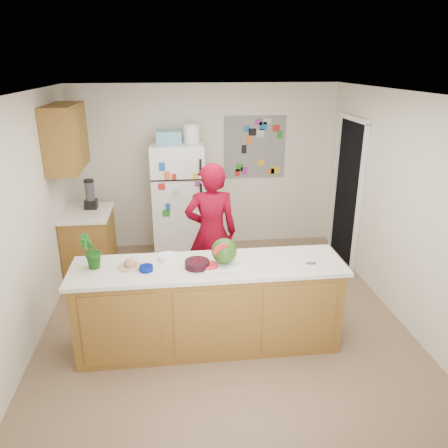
{
  "coord_description": "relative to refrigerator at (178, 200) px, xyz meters",
  "views": [
    {
      "loc": [
        -0.5,
        -4.35,
        2.78
      ],
      "look_at": [
        0.04,
        0.2,
        1.08
      ],
      "focal_mm": 35.0,
      "sensor_mm": 36.0,
      "label": 1
    }
  ],
  "objects": [
    {
      "name": "floor",
      "position": [
        0.45,
        -1.88,
        -0.86
      ],
      "size": [
        4.0,
        4.5,
        0.02
      ],
      "primitive_type": "cube",
      "color": "brown",
      "rests_on": "ground"
    },
    {
      "name": "wall_back",
      "position": [
        0.45,
        0.38,
        0.4
      ],
      "size": [
        4.0,
        0.02,
        2.5
      ],
      "primitive_type": "cube",
      "color": "beige",
      "rests_on": "ground"
    },
    {
      "name": "wall_left",
      "position": [
        -1.56,
        -1.88,
        0.4
      ],
      "size": [
        0.02,
        4.5,
        2.5
      ],
      "primitive_type": "cube",
      "color": "beige",
      "rests_on": "ground"
    },
    {
      "name": "wall_right",
      "position": [
        2.46,
        -1.88,
        0.4
      ],
      "size": [
        0.02,
        4.5,
        2.5
      ],
      "primitive_type": "cube",
      "color": "beige",
      "rests_on": "ground"
    },
    {
      "name": "ceiling",
      "position": [
        0.45,
        -1.88,
        1.66
      ],
      "size": [
        4.0,
        4.5,
        0.02
      ],
      "primitive_type": "cube",
      "color": "white",
      "rests_on": "wall_back"
    },
    {
      "name": "doorway",
      "position": [
        2.44,
        -0.43,
        0.17
      ],
      "size": [
        0.03,
        0.85,
        2.04
      ],
      "primitive_type": "cube",
      "color": "black",
      "rests_on": "ground"
    },
    {
      "name": "peninsula_base",
      "position": [
        0.25,
        -2.38,
        -0.41
      ],
      "size": [
        2.6,
        0.62,
        0.88
      ],
      "primitive_type": "cube",
      "color": "brown",
      "rests_on": "floor"
    },
    {
      "name": "peninsula_top",
      "position": [
        0.25,
        -2.38,
        0.05
      ],
      "size": [
        2.68,
        0.7,
        0.04
      ],
      "primitive_type": "cube",
      "color": "silver",
      "rests_on": "peninsula_base"
    },
    {
      "name": "side_counter_base",
      "position": [
        -1.24,
        -0.53,
        -0.42
      ],
      "size": [
        0.6,
        0.8,
        0.86
      ],
      "primitive_type": "cube",
      "color": "brown",
      "rests_on": "floor"
    },
    {
      "name": "side_counter_top",
      "position": [
        -1.24,
        -0.53,
        0.03
      ],
      "size": [
        0.64,
        0.84,
        0.04
      ],
      "primitive_type": "cube",
      "color": "silver",
      "rests_on": "side_counter_base"
    },
    {
      "name": "upper_cabinets",
      "position": [
        -1.37,
        -0.58,
        1.05
      ],
      "size": [
        0.35,
        1.0,
        0.8
      ],
      "primitive_type": "cube",
      "color": "brown",
      "rests_on": "wall_left"
    },
    {
      "name": "refrigerator",
      "position": [
        0.0,
        0.0,
        0.0
      ],
      "size": [
        0.75,
        0.7,
        1.7
      ],
      "primitive_type": "cube",
      "color": "silver",
      "rests_on": "floor"
    },
    {
      "name": "fridge_top_bin",
      "position": [
        -0.1,
        0.0,
        0.94
      ],
      "size": [
        0.35,
        0.28,
        0.18
      ],
      "primitive_type": "cube",
      "color": "#5999B2",
      "rests_on": "refrigerator"
    },
    {
      "name": "photo_collage",
      "position": [
        1.2,
        0.36,
        0.7
      ],
      "size": [
        0.95,
        0.01,
        0.95
      ],
      "primitive_type": "cube",
      "color": "slate",
      "rests_on": "wall_back"
    },
    {
      "name": "person",
      "position": [
        0.36,
        -1.4,
        0.01
      ],
      "size": [
        0.64,
        0.43,
        1.72
      ],
      "primitive_type": "imported",
      "rotation": [
        0.0,
        0.0,
        3.17
      ],
      "color": "maroon",
      "rests_on": "floor"
    },
    {
      "name": "blender_appliance",
      "position": [
        -1.19,
        -0.39,
        0.24
      ],
      "size": [
        0.12,
        0.12,
        0.38
      ],
      "primitive_type": "cylinder",
      "color": "black",
      "rests_on": "side_counter_top"
    },
    {
      "name": "cutting_board",
      "position": [
        0.35,
        -2.39,
        0.08
      ],
      "size": [
        0.4,
        0.31,
        0.01
      ],
      "primitive_type": "cube",
      "rotation": [
        0.0,
        0.0,
        -0.06
      ],
      "color": "silver",
      "rests_on": "peninsula_top"
    },
    {
      "name": "watermelon",
      "position": [
        0.41,
        -2.37,
        0.21
      ],
      "size": [
        0.25,
        0.25,
        0.25
      ],
      "primitive_type": "sphere",
      "color": "#295317",
      "rests_on": "cutting_board"
    },
    {
      "name": "watermelon_slice",
      "position": [
        0.25,
        -2.44,
        0.09
      ],
      "size": [
        0.16,
        0.16,
        0.02
      ],
      "primitive_type": "cylinder",
      "color": "red",
      "rests_on": "cutting_board"
    },
    {
      "name": "cherry_bowl",
      "position": [
        0.14,
        -2.43,
        0.11
      ],
      "size": [
        0.3,
        0.3,
        0.07
      ],
      "primitive_type": "cylinder",
      "rotation": [
        0.0,
        0.0,
        -0.33
      ],
      "color": "black",
      "rests_on": "peninsula_top"
    },
    {
      "name": "white_bowl",
      "position": [
        -0.14,
        -2.23,
        0.1
      ],
      "size": [
        0.21,
        0.21,
        0.06
      ],
      "primitive_type": "cylinder",
      "rotation": [
        0.0,
        0.0,
        0.17
      ],
      "color": "white",
      "rests_on": "peninsula_top"
    },
    {
      "name": "cobalt_bowl",
      "position": [
        -0.35,
        -2.44,
        0.1
      ],
      "size": [
        0.17,
        0.17,
        0.05
      ],
      "primitive_type": "cylinder",
      "rotation": [
        0.0,
        0.0,
        0.3
      ],
      "color": "#001164",
      "rests_on": "peninsula_top"
    },
    {
      "name": "plate",
      "position": [
        -0.51,
        -2.35,
        0.08
      ],
      "size": [
        0.26,
        0.26,
        0.02
      ],
      "primitive_type": "cylinder",
      "rotation": [
        0.0,
        0.0,
        0.11
      ],
      "color": "#BBAB8C",
      "rests_on": "peninsula_top"
    },
    {
      "name": "paper_towel",
      "position": [
        0.51,
        -2.46,
        0.08
      ],
      "size": [
        0.18,
        0.16,
        0.02
      ],
      "primitive_type": "cube",
      "rotation": [
        0.0,
        0.0,
        -0.07
      ],
      "color": "white",
      "rests_on": "peninsula_top"
    },
    {
      "name": "keys",
      "position": [
        1.25,
        -2.49,
        0.08
      ],
      "size": [
        0.1,
        0.06,
        0.01
      ],
      "primitive_type": "cube",
      "rotation": [
        0.0,
        0.0,
        -0.14
      ],
      "color": "gray",
      "rests_on": "peninsula_top"
    },
    {
      "name": "potted_plant",
      "position": [
        -0.86,
        -2.33,
        0.25
      ],
      "size": [
        0.25,
        0.24,
        0.36
      ],
      "primitive_type": "imported",
      "rotation": [
        0.0,
        0.0,
        3.71
      ],
      "color": "#134416",
      "rests_on": "peninsula_top"
    }
  ]
}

